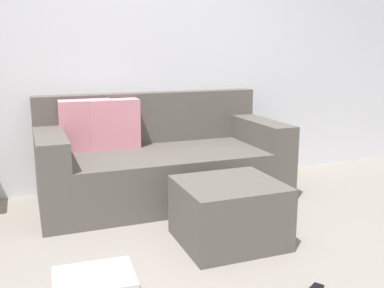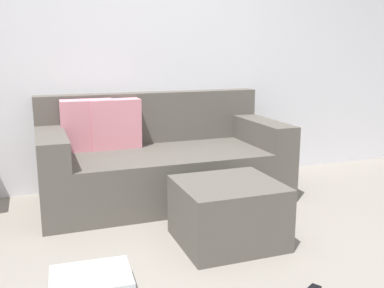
% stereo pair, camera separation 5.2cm
% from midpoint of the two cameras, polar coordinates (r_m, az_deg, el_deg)
% --- Properties ---
extents(ground_plane, '(7.90, 7.90, 0.00)m').
position_cam_midpoint_polar(ground_plane, '(2.60, 7.63, -16.87)').
color(ground_plane, gray).
extents(wall_back, '(6.08, 0.10, 2.64)m').
position_cam_midpoint_polar(wall_back, '(4.15, -5.04, 12.93)').
color(wall_back, silver).
rests_on(wall_back, ground_plane).
extents(couch_sectional, '(2.04, 0.97, 0.88)m').
position_cam_midpoint_polar(couch_sectional, '(3.79, -3.87, -2.20)').
color(couch_sectional, '#59544C').
rests_on(couch_sectional, ground_plane).
extents(ottoman, '(0.65, 0.61, 0.41)m').
position_cam_midpoint_polar(ottoman, '(2.94, 5.20, -8.86)').
color(ottoman, '#59544C').
rests_on(ottoman, ground_plane).
extents(storage_bin, '(0.43, 0.35, 0.12)m').
position_cam_midpoint_polar(storage_bin, '(2.44, -12.36, -17.53)').
color(storage_bin, silver).
rests_on(storage_bin, ground_plane).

